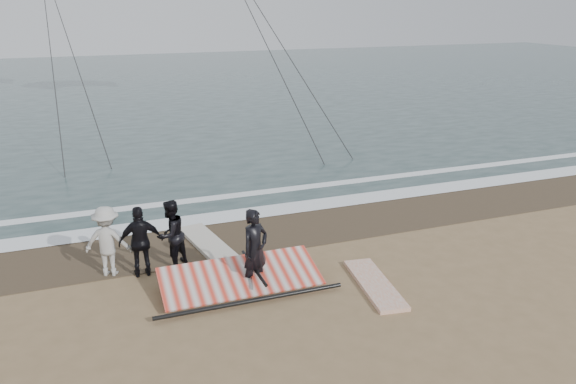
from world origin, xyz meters
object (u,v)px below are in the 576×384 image
man_main (255,249)px  board_white (375,284)px  board_cream (208,243)px  sail_rig (236,278)px

man_main → board_white: bearing=-45.6°
man_main → board_cream: 2.74m
man_main → sail_rig: 0.83m
board_white → sail_rig: (-2.84, 1.07, 0.15)m
sail_rig → board_cream: bearing=92.5°
board_cream → man_main: bearing=-88.8°
board_white → board_cream: 4.52m
man_main → sail_rig: bearing=125.9°
board_white → board_cream: board_cream is taller
man_main → board_white: 2.75m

